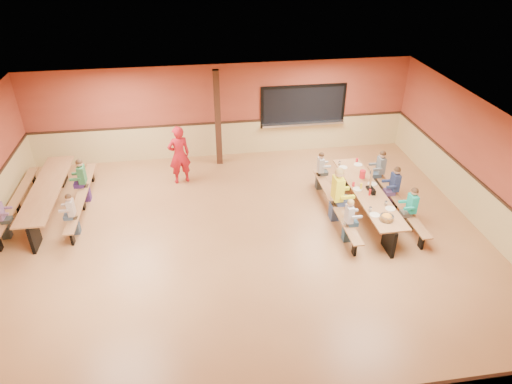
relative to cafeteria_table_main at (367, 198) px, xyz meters
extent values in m
plane|color=#9B633B|center=(-3.35, -0.86, -0.53)|extent=(12.00, 12.00, 0.00)
cube|color=#98402C|center=(-3.35, 4.14, 0.97)|extent=(12.00, 0.04, 3.00)
cube|color=#98402C|center=(2.65, -0.86, 0.97)|extent=(0.04, 10.00, 3.00)
cube|color=white|center=(-3.35, -0.86, 2.47)|extent=(12.00, 10.00, 0.04)
cube|color=black|center=(-0.75, 4.11, 1.02)|extent=(2.60, 0.06, 1.20)
cube|color=silver|center=(-0.75, 4.02, 0.45)|extent=(2.70, 0.28, 0.06)
cube|color=#311A10|center=(-3.55, 3.54, 0.97)|extent=(0.18, 0.18, 3.00)
cube|color=#9A673D|center=(0.00, 0.00, 0.19)|extent=(0.75, 3.60, 0.04)
cube|color=black|center=(0.00, -1.55, -0.18)|extent=(0.08, 0.60, 0.70)
cube|color=black|center=(0.00, 1.55, -0.18)|extent=(0.08, 0.60, 0.70)
cube|color=#9A673D|center=(-0.83, 0.00, -0.09)|extent=(0.26, 3.60, 0.04)
cube|color=black|center=(-0.83, 0.00, -0.32)|extent=(0.06, 0.18, 0.41)
cube|color=#9A673D|center=(0.83, 0.00, -0.09)|extent=(0.26, 3.60, 0.04)
cube|color=black|center=(0.83, 0.00, -0.32)|extent=(0.06, 0.18, 0.41)
cube|color=#9A673D|center=(-8.21, 1.39, 0.19)|extent=(0.75, 3.60, 0.04)
cube|color=black|center=(-8.21, -0.16, -0.18)|extent=(0.08, 0.60, 0.70)
cube|color=black|center=(-8.21, 2.94, -0.18)|extent=(0.08, 0.60, 0.70)
cube|color=#9A673D|center=(-9.03, 1.39, -0.09)|extent=(0.26, 3.60, 0.04)
cube|color=black|center=(-9.03, 1.39, -0.32)|extent=(0.06, 0.18, 0.41)
cube|color=#9A673D|center=(-7.38, 1.39, -0.09)|extent=(0.26, 3.60, 0.04)
cube|color=black|center=(-7.38, 1.39, -0.32)|extent=(0.06, 0.18, 0.41)
imported|color=#B1141F|center=(-4.77, 2.49, 0.36)|extent=(0.74, 0.59, 1.77)
cylinder|color=red|center=(0.09, 0.66, 0.32)|extent=(0.16, 0.16, 0.22)
cube|color=black|center=(0.06, -0.19, 0.28)|extent=(0.10, 0.14, 0.13)
cylinder|color=yellow|center=(-0.15, 0.10, 0.30)|extent=(0.06, 0.06, 0.17)
cylinder|color=#B2140F|center=(-0.04, -0.22, 0.30)|extent=(0.06, 0.06, 0.17)
cube|color=black|center=(0.08, 0.08, 0.24)|extent=(0.16, 0.16, 0.06)
cube|color=#9A673D|center=(0.08, 0.08, 0.52)|extent=(0.02, 0.09, 0.50)
camera|label=1|loc=(-4.33, -9.49, 6.24)|focal=32.00mm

